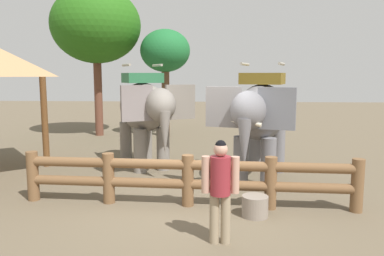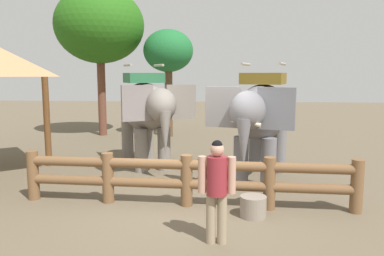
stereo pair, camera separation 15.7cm
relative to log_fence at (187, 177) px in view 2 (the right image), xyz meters
The scene contains 8 objects.
ground_plane 0.60m from the log_fence, 90.00° to the left, with size 60.00×60.00×0.00m, color brown.
log_fence is the anchor object (origin of this frame).
elephant_near_left 3.75m from the log_fence, 113.88° to the left, with size 2.71×3.46×2.95m.
elephant_center 2.80m from the log_fence, 50.45° to the left, with size 2.36×3.52×2.95m.
tourist_woman_in_black 1.87m from the log_fence, 69.87° to the right, with size 0.59×0.32×1.66m.
tree_far_left 10.76m from the log_fence, 117.00° to the left, with size 3.77×3.77×6.32m.
tree_back_center 9.34m from the log_fence, 100.16° to the left, with size 2.09×2.09×4.53m.
feed_bucket 1.46m from the log_fence, 22.12° to the right, with size 0.49×0.49×0.40m.
Camera 2 is at (0.69, -7.52, 2.66)m, focal length 35.92 mm.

